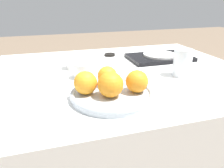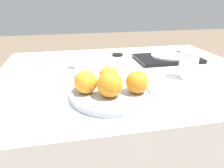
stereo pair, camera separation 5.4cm
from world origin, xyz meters
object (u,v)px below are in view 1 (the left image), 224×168
at_px(cup_1, 84,71).
at_px(orange_3, 137,81).
at_px(orange_0, 111,85).
at_px(orange_1, 86,83).
at_px(orange_2, 107,76).
at_px(side_plate, 160,55).
at_px(serving_tray, 159,57).
at_px(water_glass, 182,63).
at_px(napkin, 10,114).
at_px(fruit_platter, 112,94).
at_px(soy_dish, 110,55).
at_px(cup_0, 75,61).

bearing_deg(cup_1, orange_3, -59.47).
xyz_separation_m(orange_0, orange_1, (-0.07, 0.04, -0.00)).
height_order(orange_2, orange_3, orange_3).
relative_size(orange_0, side_plate, 0.47).
distance_m(orange_0, orange_3, 0.09).
relative_size(orange_3, serving_tray, 0.23).
relative_size(orange_3, water_glass, 0.65).
bearing_deg(orange_2, side_plate, 39.78).
distance_m(orange_3, napkin, 0.40).
distance_m(fruit_platter, orange_0, 0.05).
relative_size(orange_0, soy_dish, 1.33).
bearing_deg(water_glass, fruit_platter, -160.09).
distance_m(water_glass, serving_tray, 0.27).
height_order(fruit_platter, side_plate, side_plate).
xyz_separation_m(cup_0, cup_1, (0.02, -0.14, -0.00)).
relative_size(orange_2, soy_dish, 1.15).
distance_m(serving_tray, cup_1, 0.47).
distance_m(orange_0, orange_2, 0.09).
distance_m(orange_2, side_plate, 0.49).
bearing_deg(serving_tray, orange_1, -141.94).
bearing_deg(soy_dish, cup_1, -123.03).
xyz_separation_m(orange_0, orange_3, (0.09, 0.01, -0.00)).
bearing_deg(napkin, cup_0, 57.85).
distance_m(orange_0, cup_0, 0.38).
relative_size(orange_3, cup_0, 0.91).
bearing_deg(orange_1, orange_0, -31.58).
distance_m(fruit_platter, side_plate, 0.54).
xyz_separation_m(side_plate, soy_dish, (-0.24, 0.15, -0.02)).
bearing_deg(cup_0, cup_1, -83.69).
height_order(cup_1, napkin, cup_1).
bearing_deg(napkin, soy_dish, 50.63).
bearing_deg(cup_0, orange_3, -67.51).
bearing_deg(serving_tray, orange_3, -126.98).
bearing_deg(cup_1, water_glass, -13.21).
height_order(water_glass, soy_dish, water_glass).
xyz_separation_m(orange_1, water_glass, (0.43, 0.11, 0.00)).
bearing_deg(cup_0, water_glass, -28.88).
bearing_deg(water_glass, orange_0, -157.35).
relative_size(orange_1, cup_1, 0.95).
distance_m(orange_2, water_glass, 0.35).
height_order(water_glass, serving_tray, water_glass).
relative_size(fruit_platter, side_plate, 1.60).
distance_m(side_plate, cup_0, 0.45).
distance_m(orange_1, water_glass, 0.44).
height_order(orange_1, water_glass, water_glass).
distance_m(orange_2, cup_1, 0.16).
distance_m(napkin, soy_dish, 0.72).
bearing_deg(serving_tray, orange_2, -140.22).
distance_m(orange_1, serving_tray, 0.59).
bearing_deg(side_plate, napkin, -149.38).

